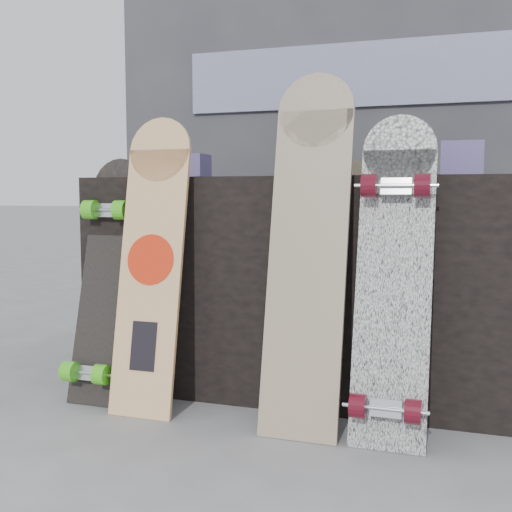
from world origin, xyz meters
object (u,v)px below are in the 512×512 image
(vendor_table, at_px, (309,284))
(longboard_cascadia, at_px, (394,273))
(longboard_celtic, at_px, (309,239))
(longboard_geisha, at_px, (152,256))
(skateboard_dark, at_px, (105,276))

(vendor_table, height_order, longboard_cascadia, longboard_cascadia)
(vendor_table, xyz_separation_m, longboard_celtic, (0.10, -0.40, 0.20))
(vendor_table, height_order, longboard_celtic, longboard_celtic)
(longboard_celtic, relative_size, longboard_cascadia, 1.15)
(longboard_celtic, height_order, longboard_cascadia, longboard_celtic)
(longboard_geisha, distance_m, longboard_cascadia, 0.81)
(longboard_cascadia, bearing_deg, skateboard_dark, 175.72)
(longboard_celtic, bearing_deg, skateboard_dark, 175.94)
(longboard_celtic, bearing_deg, longboard_geisha, 179.89)
(vendor_table, bearing_deg, longboard_cascadia, -49.61)
(vendor_table, relative_size, longboard_geisha, 1.59)
(longboard_cascadia, bearing_deg, vendor_table, 130.39)
(longboard_geisha, relative_size, longboard_cascadia, 1.02)
(longboard_geisha, bearing_deg, longboard_celtic, -0.11)
(longboard_celtic, bearing_deg, vendor_table, 103.52)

